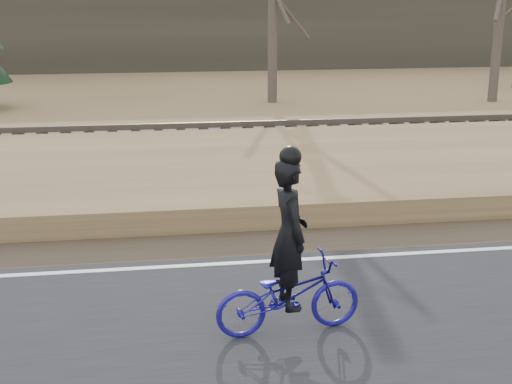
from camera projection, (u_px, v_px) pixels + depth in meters
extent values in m
cube|color=#96714C|center=(11.00, 194.00, 14.12)|extent=(120.00, 5.00, 0.44)
cube|color=slate|center=(38.00, 152.00, 17.73)|extent=(120.00, 3.00, 0.45)
cube|color=black|center=(37.00, 141.00, 17.65)|extent=(120.00, 2.40, 0.14)
cube|color=brown|center=(32.00, 141.00, 16.93)|extent=(120.00, 0.07, 0.15)
cube|color=brown|center=(41.00, 129.00, 18.30)|extent=(120.00, 0.07, 0.15)
cube|color=#383328|center=(92.00, 13.00, 37.92)|extent=(120.00, 4.00, 6.00)
imported|color=navy|center=(289.00, 295.00, 8.63)|extent=(1.87, 0.83, 0.95)
imported|color=black|center=(289.00, 234.00, 8.41)|extent=(0.51, 0.71, 1.82)
sphere|color=black|center=(290.00, 157.00, 8.16)|extent=(0.26, 0.26, 0.26)
cylinder|color=#4F443A|center=(501.00, 5.00, 26.48)|extent=(0.36, 0.36, 7.19)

